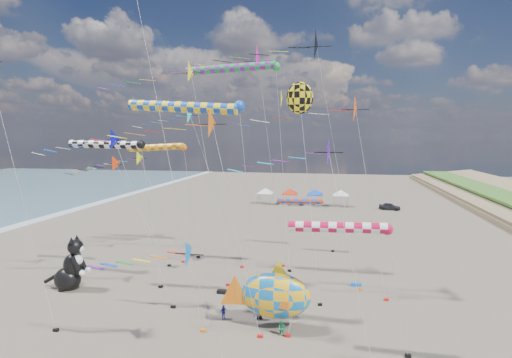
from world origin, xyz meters
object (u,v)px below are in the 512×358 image
object	(u,v)px
cat_inflatable	(70,263)
person_adult	(257,309)
parked_car	(390,206)
fish_inflatable	(275,295)
child_blue	(223,312)
child_green	(282,329)

from	to	relation	value
cat_inflatable	person_adult	distance (m)	17.85
parked_car	cat_inflatable	bearing A→B (deg)	158.66
fish_inflatable	child_blue	world-z (taller)	fish_inflatable
fish_inflatable	child_green	size ratio (longest dim) A/B	6.03
cat_inflatable	parked_car	distance (m)	57.16
cat_inflatable	child_blue	world-z (taller)	cat_inflatable
person_adult	child_green	bearing A→B (deg)	-66.91
fish_inflatable	child_green	distance (m)	2.26
fish_inflatable	parked_car	size ratio (longest dim) A/B	1.75
child_blue	parked_car	bearing A→B (deg)	14.85
fish_inflatable	parked_car	xyz separation A→B (m)	(14.42, 50.13, -1.81)
cat_inflatable	child_blue	size ratio (longest dim) A/B	4.44
fish_inflatable	person_adult	xyz separation A→B (m)	(-1.49, 1.11, -1.67)
child_green	child_blue	size ratio (longest dim) A/B	1.01
parked_car	person_adult	bearing A→B (deg)	176.55
person_adult	parked_car	size ratio (longest dim) A/B	0.42
cat_inflatable	person_adult	bearing A→B (deg)	-12.02
fish_inflatable	child_blue	bearing A→B (deg)	169.40
cat_inflatable	child_green	distance (m)	20.39
person_adult	fish_inflatable	bearing A→B (deg)	-59.00
child_green	person_adult	bearing A→B (deg)	152.73
fish_inflatable	person_adult	world-z (taller)	fish_inflatable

